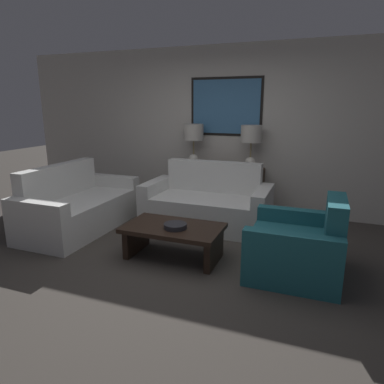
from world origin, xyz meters
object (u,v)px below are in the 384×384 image
(armchair_near_back_wall, at_px, (298,248))
(couch_by_side, at_px, (78,208))
(table_lamp_left, at_px, (194,136))
(couch_by_back_wall, at_px, (207,205))
(coffee_table, at_px, (173,234))
(table_lamp_right, at_px, (251,138))
(decorative_bowl, at_px, (175,226))
(console_table, at_px, (220,190))

(armchair_near_back_wall, bearing_deg, couch_by_side, 173.89)
(table_lamp_left, height_order, couch_by_back_wall, table_lamp_left)
(coffee_table, xyz_separation_m, armchair_near_back_wall, (1.37, 0.10, 0.00))
(table_lamp_right, xyz_separation_m, couch_by_side, (-2.15, -1.46, -0.93))
(table_lamp_right, bearing_deg, couch_by_back_wall, -124.76)
(table_lamp_right, height_order, decorative_bowl, table_lamp_right)
(couch_by_side, bearing_deg, decorative_bowl, -15.65)
(console_table, relative_size, couch_by_side, 0.75)
(console_table, distance_m, table_lamp_left, 0.98)
(couch_by_back_wall, xyz_separation_m, decorative_bowl, (0.04, -1.26, 0.11))
(console_table, height_order, decorative_bowl, console_table)
(couch_by_side, relative_size, coffee_table, 1.62)
(table_lamp_right, xyz_separation_m, armchair_near_back_wall, (0.89, -1.79, -0.95))
(couch_by_back_wall, xyz_separation_m, coffee_table, (-0.01, -1.20, -0.02))
(table_lamp_left, relative_size, decorative_bowl, 2.61)
(console_table, xyz_separation_m, couch_by_back_wall, (0.00, -0.68, -0.07))
(coffee_table, relative_size, decorative_bowl, 4.29)
(table_lamp_right, bearing_deg, armchair_near_back_wall, -63.59)
(table_lamp_right, height_order, armchair_near_back_wall, table_lamp_right)
(table_lamp_right, bearing_deg, table_lamp_left, 180.00)
(coffee_table, distance_m, armchair_near_back_wall, 1.37)
(table_lamp_left, xyz_separation_m, table_lamp_right, (0.94, 0.00, 0.00))
(table_lamp_left, xyz_separation_m, couch_by_back_wall, (0.47, -0.68, -0.93))
(couch_by_side, relative_size, armchair_near_back_wall, 1.91)
(decorative_bowl, bearing_deg, coffee_table, 130.71)
(coffee_table, bearing_deg, decorative_bowl, -49.29)
(console_table, height_order, armchair_near_back_wall, armchair_near_back_wall)
(couch_by_back_wall, bearing_deg, coffee_table, -90.62)
(table_lamp_left, relative_size, armchair_near_back_wall, 0.72)
(armchair_near_back_wall, bearing_deg, couch_by_back_wall, 140.82)
(console_table, distance_m, table_lamp_right, 0.98)
(couch_by_back_wall, height_order, coffee_table, couch_by_back_wall)
(table_lamp_right, distance_m, couch_by_side, 2.76)
(armchair_near_back_wall, bearing_deg, console_table, 127.25)
(armchair_near_back_wall, bearing_deg, coffee_table, -175.92)
(table_lamp_left, bearing_deg, couch_by_back_wall, -55.24)
(console_table, bearing_deg, table_lamp_right, 0.00)
(console_table, xyz_separation_m, armchair_near_back_wall, (1.36, -1.79, -0.09))
(table_lamp_left, height_order, decorative_bowl, table_lamp_left)
(couch_by_back_wall, relative_size, armchair_near_back_wall, 1.91)
(couch_by_side, distance_m, armchair_near_back_wall, 3.06)
(table_lamp_left, distance_m, couch_by_side, 2.11)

